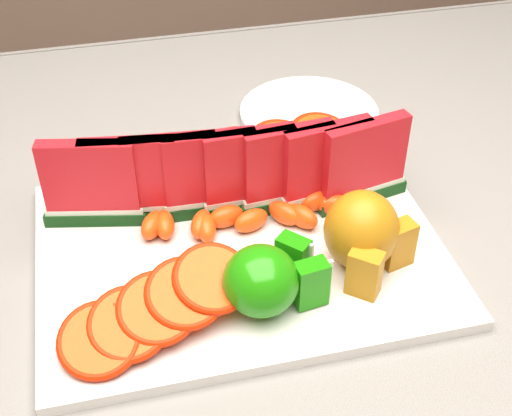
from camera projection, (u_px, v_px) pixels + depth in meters
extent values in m
cube|color=#49291B|center=(156.00, 285.00, 0.72)|extent=(1.40, 0.90, 0.03)
cube|color=#49291B|center=(480.00, 227.00, 1.37)|extent=(0.06, 0.06, 0.72)
cube|color=gray|center=(154.00, 272.00, 0.71)|extent=(1.52, 1.02, 0.01)
cube|color=gray|center=(120.00, 99.00, 1.15)|extent=(1.52, 0.01, 0.20)
cube|color=silver|center=(240.00, 251.00, 0.72)|extent=(0.40, 0.30, 0.01)
ellipsoid|color=#1D9413|center=(261.00, 281.00, 0.63)|extent=(0.09, 0.09, 0.06)
cube|color=#1D9413|center=(311.00, 283.00, 0.64)|extent=(0.03, 0.02, 0.05)
cube|color=beige|center=(317.00, 282.00, 0.64)|extent=(0.03, 0.01, 0.04)
cube|color=#1D9413|center=(293.00, 259.00, 0.66)|extent=(0.03, 0.03, 0.05)
cube|color=beige|center=(299.00, 258.00, 0.67)|extent=(0.02, 0.02, 0.04)
ellipsoid|color=#A66B14|center=(361.00, 230.00, 0.67)|extent=(0.09, 0.09, 0.08)
cube|color=#A66B14|center=(364.00, 273.00, 0.65)|extent=(0.04, 0.03, 0.05)
cube|color=#A66B14|center=(398.00, 244.00, 0.68)|extent=(0.03, 0.03, 0.05)
cylinder|color=silver|center=(309.00, 113.00, 0.93)|extent=(0.24, 0.24, 0.01)
cube|color=#0C3608|center=(96.00, 216.00, 0.74)|extent=(0.11, 0.04, 0.01)
cube|color=silver|center=(95.00, 208.00, 0.73)|extent=(0.10, 0.04, 0.01)
cube|color=#B9001C|center=(89.00, 176.00, 0.71)|extent=(0.10, 0.04, 0.08)
cube|color=#0C3608|center=(135.00, 213.00, 0.75)|extent=(0.11, 0.04, 0.01)
cube|color=silver|center=(134.00, 205.00, 0.74)|extent=(0.10, 0.03, 0.01)
cube|color=#B9001C|center=(130.00, 173.00, 0.71)|extent=(0.10, 0.03, 0.08)
cube|color=#0C3608|center=(174.00, 210.00, 0.75)|extent=(0.11, 0.03, 0.01)
cube|color=silver|center=(173.00, 202.00, 0.74)|extent=(0.10, 0.03, 0.01)
cube|color=#B9001C|center=(170.00, 170.00, 0.72)|extent=(0.10, 0.02, 0.08)
cube|color=#0C3608|center=(212.00, 206.00, 0.75)|extent=(0.11, 0.02, 0.01)
cube|color=silver|center=(212.00, 199.00, 0.75)|extent=(0.10, 0.02, 0.01)
cube|color=#B9001C|center=(210.00, 167.00, 0.72)|extent=(0.10, 0.02, 0.08)
cube|color=#0C3608|center=(250.00, 203.00, 0.76)|extent=(0.11, 0.02, 0.01)
cube|color=silver|center=(250.00, 196.00, 0.75)|extent=(0.10, 0.02, 0.01)
cube|color=#B9001C|center=(249.00, 164.00, 0.72)|extent=(0.10, 0.02, 0.08)
cube|color=#0C3608|center=(287.00, 200.00, 0.76)|extent=(0.11, 0.03, 0.01)
cube|color=silver|center=(287.00, 193.00, 0.75)|extent=(0.10, 0.03, 0.01)
cube|color=#B9001C|center=(288.00, 161.00, 0.73)|extent=(0.10, 0.02, 0.08)
cube|color=#0C3608|center=(324.00, 197.00, 0.77)|extent=(0.11, 0.04, 0.01)
cube|color=silver|center=(324.00, 190.00, 0.76)|extent=(0.10, 0.03, 0.01)
cube|color=#B9001C|center=(327.00, 158.00, 0.73)|extent=(0.10, 0.03, 0.08)
cube|color=#0C3608|center=(360.00, 195.00, 0.77)|extent=(0.11, 0.04, 0.01)
cube|color=silver|center=(361.00, 187.00, 0.76)|extent=(0.10, 0.04, 0.01)
cube|color=#B9001C|center=(365.00, 155.00, 0.74)|extent=(0.10, 0.04, 0.08)
cylinder|color=red|center=(99.00, 340.00, 0.60)|extent=(0.08, 0.08, 0.03)
torus|color=red|center=(99.00, 340.00, 0.60)|extent=(0.09, 0.08, 0.03)
cylinder|color=red|center=(129.00, 324.00, 0.61)|extent=(0.07, 0.07, 0.03)
torus|color=red|center=(129.00, 324.00, 0.61)|extent=(0.08, 0.08, 0.03)
cylinder|color=red|center=(157.00, 308.00, 0.62)|extent=(0.07, 0.07, 0.03)
torus|color=red|center=(157.00, 308.00, 0.62)|extent=(0.08, 0.07, 0.03)
cylinder|color=red|center=(185.00, 293.00, 0.62)|extent=(0.07, 0.07, 0.03)
torus|color=red|center=(185.00, 293.00, 0.62)|extent=(0.08, 0.08, 0.03)
cylinder|color=red|center=(213.00, 278.00, 0.63)|extent=(0.08, 0.08, 0.03)
torus|color=red|center=(213.00, 278.00, 0.63)|extent=(0.09, 0.09, 0.03)
cylinder|color=red|center=(113.00, 178.00, 0.78)|extent=(0.07, 0.07, 0.03)
torus|color=red|center=(113.00, 178.00, 0.78)|extent=(0.08, 0.08, 0.03)
cylinder|color=red|center=(156.00, 170.00, 0.79)|extent=(0.08, 0.08, 0.03)
torus|color=red|center=(156.00, 170.00, 0.79)|extent=(0.09, 0.09, 0.03)
cylinder|color=red|center=(199.00, 162.00, 0.79)|extent=(0.08, 0.08, 0.03)
torus|color=red|center=(199.00, 162.00, 0.79)|extent=(0.09, 0.09, 0.03)
cylinder|color=red|center=(241.00, 154.00, 0.80)|extent=(0.09, 0.09, 0.03)
torus|color=red|center=(241.00, 154.00, 0.80)|extent=(0.10, 0.10, 0.03)
cylinder|color=red|center=(282.00, 146.00, 0.81)|extent=(0.09, 0.09, 0.03)
torus|color=red|center=(282.00, 146.00, 0.81)|extent=(0.10, 0.10, 0.03)
cylinder|color=red|center=(322.00, 138.00, 0.82)|extent=(0.10, 0.10, 0.03)
torus|color=red|center=(322.00, 138.00, 0.82)|extent=(0.11, 0.11, 0.03)
ellipsoid|color=orange|center=(153.00, 225.00, 0.72)|extent=(0.04, 0.04, 0.02)
ellipsoid|color=orange|center=(165.00, 225.00, 0.72)|extent=(0.02, 0.04, 0.02)
ellipsoid|color=orange|center=(201.00, 224.00, 0.72)|extent=(0.03, 0.04, 0.02)
ellipsoid|color=orange|center=(206.00, 228.00, 0.72)|extent=(0.02, 0.04, 0.02)
ellipsoid|color=orange|center=(226.00, 217.00, 0.73)|extent=(0.04, 0.03, 0.02)
ellipsoid|color=orange|center=(251.00, 221.00, 0.73)|extent=(0.04, 0.03, 0.02)
ellipsoid|color=orange|center=(284.00, 213.00, 0.74)|extent=(0.04, 0.04, 0.02)
ellipsoid|color=orange|center=(302.00, 216.00, 0.73)|extent=(0.04, 0.04, 0.02)
ellipsoid|color=orange|center=(317.00, 200.00, 0.75)|extent=(0.04, 0.03, 0.02)
ellipsoid|color=orange|center=(335.00, 205.00, 0.75)|extent=(0.04, 0.03, 0.02)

